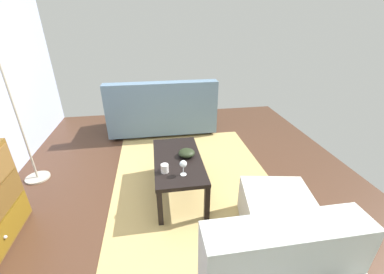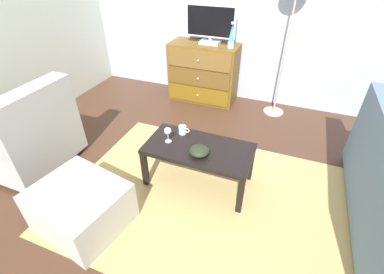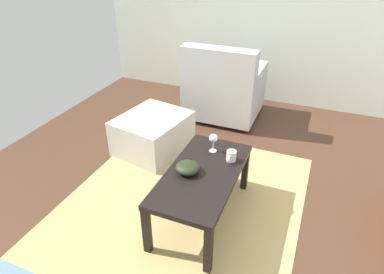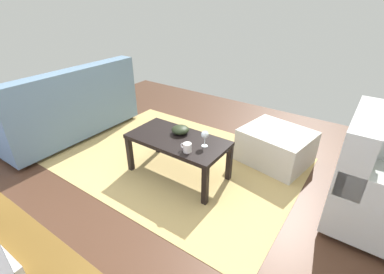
% 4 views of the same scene
% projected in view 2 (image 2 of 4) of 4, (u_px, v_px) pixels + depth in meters
% --- Properties ---
extents(ground_plane, '(5.40, 4.61, 0.05)m').
position_uv_depth(ground_plane, '(194.00, 181.00, 2.78)').
color(ground_plane, '#472C1E').
extents(wall_accent_rear, '(5.40, 0.12, 2.74)m').
position_uv_depth(wall_accent_rear, '(251.00, 1.00, 3.54)').
color(wall_accent_rear, '#A6B0D1').
rests_on(wall_accent_rear, ground_plane).
extents(area_rug, '(2.60, 1.90, 0.01)m').
position_uv_depth(area_rug, '(206.00, 199.00, 2.55)').
color(area_rug, tan).
rests_on(area_rug, ground_plane).
extents(dresser, '(0.98, 0.49, 0.85)m').
position_uv_depth(dresser, '(203.00, 73.00, 4.01)').
color(dresser, brown).
rests_on(dresser, ground_plane).
extents(tv, '(0.69, 0.18, 0.51)m').
position_uv_depth(tv, '(211.00, 24.00, 3.61)').
color(tv, silver).
rests_on(tv, dresser).
extents(lava_lamp, '(0.09, 0.09, 0.33)m').
position_uv_depth(lava_lamp, '(231.00, 37.00, 3.53)').
color(lava_lamp, '#B7B7BC').
rests_on(lava_lamp, dresser).
extents(coffee_table, '(1.00, 0.51, 0.43)m').
position_uv_depth(coffee_table, '(199.00, 152.00, 2.53)').
color(coffee_table, black).
rests_on(coffee_table, ground_plane).
extents(wine_glass, '(0.07, 0.07, 0.16)m').
position_uv_depth(wine_glass, '(168.00, 131.00, 2.50)').
color(wine_glass, silver).
rests_on(wine_glass, coffee_table).
extents(mug, '(0.11, 0.08, 0.09)m').
position_uv_depth(mug, '(183.00, 130.00, 2.66)').
color(mug, silver).
rests_on(mug, coffee_table).
extents(bowl_decorative, '(0.18, 0.18, 0.08)m').
position_uv_depth(bowl_decorative, '(199.00, 151.00, 2.39)').
color(bowl_decorative, black).
rests_on(bowl_decorative, coffee_table).
extents(armchair, '(0.80, 0.84, 0.92)m').
position_uv_depth(armchair, '(27.00, 136.00, 2.76)').
color(armchair, '#332319').
rests_on(armchair, ground_plane).
extents(ottoman, '(0.80, 0.71, 0.38)m').
position_uv_depth(ottoman, '(81.00, 207.00, 2.23)').
color(ottoman, '#BCB8AC').
rests_on(ottoman, ground_plane).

